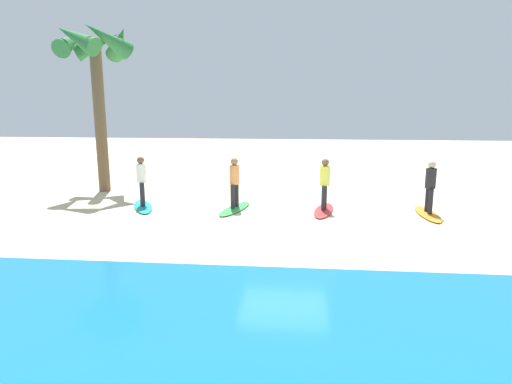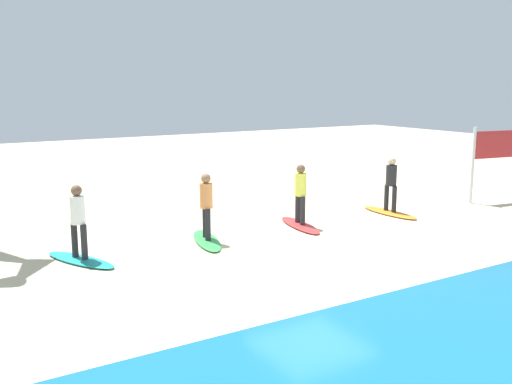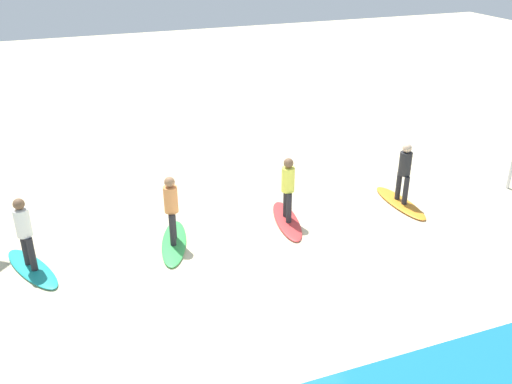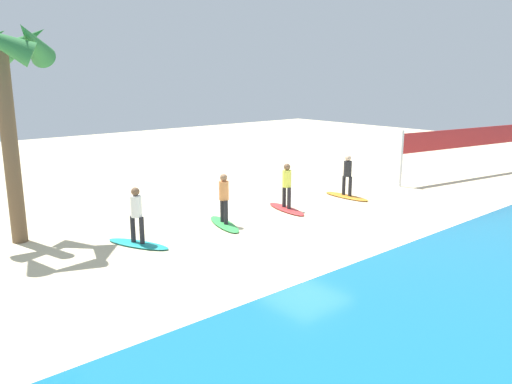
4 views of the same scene
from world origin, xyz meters
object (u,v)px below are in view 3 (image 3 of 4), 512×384
Objects in this scene: surfboard_orange at (400,203)px; surfboard_teal at (32,268)px; surfboard_green at (174,243)px; surfer_green at (171,205)px; surfer_orange at (405,169)px; surfer_red at (288,185)px; surfboard_red at (287,221)px; surfer_teal at (24,229)px.

surfboard_orange is 1.00× the size of surfboard_teal.
surfboard_green is 0.99m from surfer_green.
surfer_green is at bearing -0.99° from surfer_orange.
surfboard_teal is (6.02, 0.03, -0.99)m from surfer_red.
surfer_red is at bearing 106.81° from surfboard_green.
surfboard_red is (3.22, -0.16, -0.99)m from surfer_orange.
surfer_red is (3.22, -0.16, 0.99)m from surfboard_orange.
surfer_green is 3.12m from surfer_teal.
surfer_red is 0.78× the size of surfboard_teal.
surfer_orange is 0.78× the size of surfboard_red.
surfer_green is 1.00× the size of surfer_teal.
surfer_red is 1.00× the size of surfer_teal.
surfer_red is at bearing -178.87° from surfer_green.
surfboard_green is (6.12, -0.11, -0.99)m from surfer_orange.
surfboard_green is at bearing 1.13° from surfer_red.
surfer_orange reaches higher than surfboard_orange.
surfer_orange is 6.21m from surfboard_green.
surfer_green is (6.12, -0.11, 0.00)m from surfer_orange.
surfer_red and surfer_teal have the same top height.
surfboard_orange is 1.28× the size of surfer_teal.
surfer_red and surfer_green have the same top height.
surfer_orange is at bearing 177.10° from surfer_red.
surfer_orange is at bearing 104.69° from surfboard_green.
surfboard_green is 1.28× the size of surfer_teal.
surfboard_green is 1.00× the size of surfboard_teal.
surfboard_red is 1.00× the size of surfboard_teal.
surfboard_red is at bearing -93.87° from surfboard_orange.
surfboard_orange and surfboard_red have the same top height.
surfer_red is (0.00, 0.00, 0.99)m from surfboard_red.
surfboard_teal is (6.02, 0.03, 0.00)m from surfboard_red.
surfer_orange is 0.78× the size of surfboard_green.
surfer_teal reaches higher than surfboard_teal.
surfboard_red is 1.28× the size of surfer_red.
surfboard_red is 0.99m from surfer_red.
surfer_teal reaches higher than surfboard_green.
surfboard_green is (2.90, 0.06, -0.99)m from surfer_red.
surfer_red is 0.78× the size of surfboard_green.
surfboard_red is 1.28× the size of surfer_teal.
surfer_red is at bearing -179.75° from surfer_teal.
surfer_orange is 1.00× the size of surfer_red.
surfboard_red is 1.00× the size of surfboard_green.
surfer_red is 6.10m from surfboard_teal.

